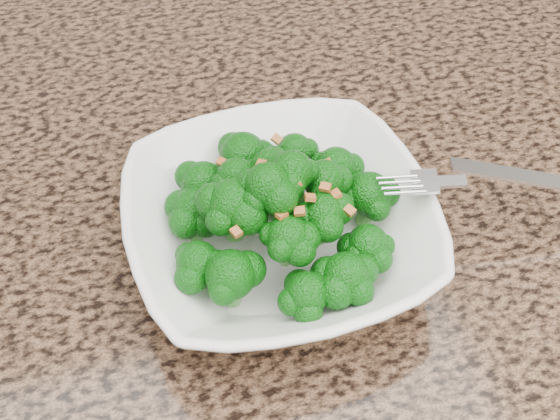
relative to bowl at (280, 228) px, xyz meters
name	(u,v)px	position (x,y,z in m)	size (l,w,h in m)	color
cabinet	(279,408)	(0.02, 0.08, -0.49)	(1.55, 0.95, 0.87)	#3B2318
granite_counter	(278,188)	(0.02, 0.08, -0.04)	(1.64, 1.04, 0.03)	brown
bowl	(280,228)	(0.00, 0.00, 0.00)	(0.24, 0.24, 0.06)	white
broccoli_pile	(280,171)	(0.00, 0.00, 0.06)	(0.21, 0.21, 0.07)	#0A5C0A
garlic_topping	(280,132)	(0.00, 0.00, 0.10)	(0.12, 0.12, 0.01)	#B5672C
fork	(455,181)	(0.13, -0.02, 0.04)	(0.20, 0.03, 0.01)	silver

